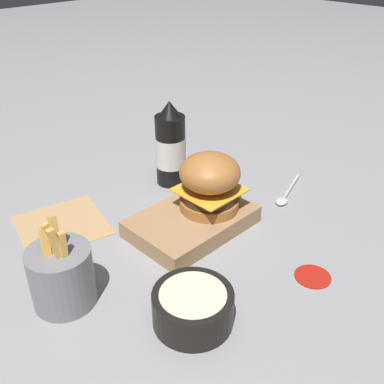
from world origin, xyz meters
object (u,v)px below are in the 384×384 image
(side_bowl, at_px, (193,307))
(spoon, at_px, (285,195))
(serving_board, at_px, (192,221))
(fries_basket, at_px, (62,276))
(ketchup_bottle, at_px, (171,148))
(burger, at_px, (209,182))

(side_bowl, distance_m, spoon, 0.42)
(serving_board, bearing_deg, fries_basket, 179.80)
(serving_board, xyz_separation_m, fries_basket, (-0.28, 0.00, 0.03))
(serving_board, bearing_deg, ketchup_bottle, 59.47)
(serving_board, height_order, side_bowl, side_bowl)
(fries_basket, bearing_deg, spoon, -6.73)
(burger, distance_m, side_bowl, 0.27)
(ketchup_bottle, xyz_separation_m, fries_basket, (-0.38, -0.17, -0.04))
(burger, xyz_separation_m, spoon, (0.19, -0.05, -0.09))
(serving_board, bearing_deg, burger, -10.32)
(burger, bearing_deg, spoon, -15.26)
(fries_basket, bearing_deg, ketchup_bottle, 23.80)
(ketchup_bottle, height_order, spoon, ketchup_bottle)
(fries_basket, relative_size, spoon, 1.06)
(fries_basket, distance_m, spoon, 0.52)
(fries_basket, distance_m, side_bowl, 0.21)
(serving_board, xyz_separation_m, side_bowl, (-0.17, -0.17, 0.01))
(serving_board, xyz_separation_m, burger, (0.04, -0.01, 0.08))
(burger, bearing_deg, fries_basket, 178.56)
(ketchup_bottle, height_order, side_bowl, ketchup_bottle)
(ketchup_bottle, height_order, fries_basket, ketchup_bottle)
(side_bowl, height_order, spoon, side_bowl)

